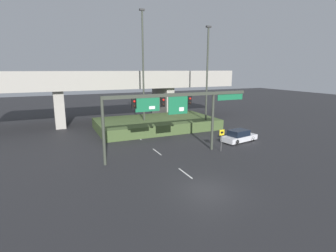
# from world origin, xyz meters

# --- Properties ---
(ground_plane) EXTENTS (160.00, 160.00, 0.00)m
(ground_plane) POSITION_xyz_m (0.00, 0.00, 0.00)
(ground_plane) COLOR #262628
(lane_markings) EXTENTS (0.14, 21.53, 0.01)m
(lane_markings) POSITION_xyz_m (0.00, 12.93, 0.00)
(lane_markings) COLOR silver
(lane_markings) RESTS_ON ground
(signal_gantry) EXTENTS (15.45, 0.44, 6.26)m
(signal_gantry) POSITION_xyz_m (1.16, 8.11, 5.07)
(signal_gantry) COLOR #383D33
(signal_gantry) RESTS_ON ground
(speed_limit_sign) EXTENTS (0.60, 0.11, 2.40)m
(speed_limit_sign) POSITION_xyz_m (6.29, 7.15, 1.57)
(speed_limit_sign) COLOR #4C4C4C
(speed_limit_sign) RESTS_ON ground
(highway_light_pole_near) EXTENTS (0.70, 0.36, 16.26)m
(highway_light_pole_near) POSITION_xyz_m (2.15, 20.02, 8.51)
(highway_light_pole_near) COLOR #383D33
(highway_light_pole_near) RESTS_ON ground
(highway_light_pole_far) EXTENTS (0.70, 0.36, 14.17)m
(highway_light_pole_far) POSITION_xyz_m (10.21, 16.49, 7.46)
(highway_light_pole_far) COLOR #383D33
(highway_light_pole_far) RESTS_ON ground
(overpass_bridge) EXTENTS (41.14, 8.85, 8.28)m
(overpass_bridge) POSITION_xyz_m (0.00, 28.74, 5.97)
(overpass_bridge) COLOR #A39E93
(overpass_bridge) RESTS_ON ground
(grass_embankment) EXTENTS (16.93, 9.56, 1.43)m
(grass_embankment) POSITION_xyz_m (4.06, 20.17, 0.71)
(grass_embankment) COLOR #42562D
(grass_embankment) RESTS_ON ground
(parked_sedan_near_right) EXTENTS (4.75, 2.63, 1.46)m
(parked_sedan_near_right) POSITION_xyz_m (10.49, 9.42, 0.67)
(parked_sedan_near_right) COLOR silver
(parked_sedan_near_right) RESTS_ON ground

